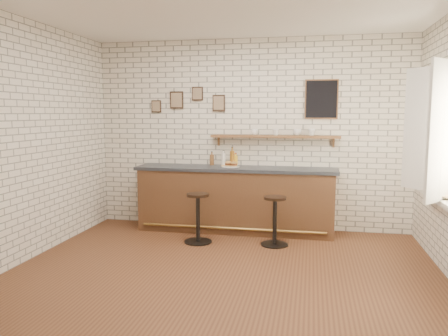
{
  "coord_description": "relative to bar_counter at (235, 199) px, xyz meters",
  "views": [
    {
      "loc": [
        0.96,
        -4.9,
        1.84
      ],
      "look_at": [
        -0.2,
        0.9,
        1.09
      ],
      "focal_mm": 35.0,
      "sensor_mm": 36.0,
      "label": 1
    }
  ],
  "objects": [
    {
      "name": "shelf_cup_c",
      "position": [
        0.93,
        0.2,
        1.04
      ],
      "size": [
        0.14,
        0.14,
        0.1
      ],
      "primitive_type": "imported",
      "rotation": [
        0.0,
        0.0,
        1.39
      ],
      "color": "white",
      "rests_on": "wall_shelf"
    },
    {
      "name": "casement_window",
      "position": [
        2.54,
        -1.4,
        1.14
      ],
      "size": [
        0.4,
        1.3,
        1.56
      ],
      "color": "white",
      "rests_on": "ground"
    },
    {
      "name": "potato_chips",
      "position": [
        -0.11,
        0.03,
        0.52
      ],
      "size": [
        0.24,
        0.18,
        0.0
      ],
      "color": "gold",
      "rests_on": "sandwich_plate"
    },
    {
      "name": "book_lower",
      "position": [
        2.56,
        -1.67,
        0.43
      ],
      "size": [
        0.26,
        0.29,
        0.02
      ],
      "primitive_type": "imported",
      "rotation": [
        0.0,
        0.0,
        0.39
      ],
      "color": "tan",
      "rests_on": "window_sill"
    },
    {
      "name": "bitters_bottle_white",
      "position": [
        -0.23,
        0.19,
        0.6
      ],
      "size": [
        0.06,
        0.06,
        0.25
      ],
      "color": "silver",
      "rests_on": "bar_counter"
    },
    {
      "name": "condiment_bottle_yellow",
      "position": [
        -0.03,
        0.19,
        0.59
      ],
      "size": [
        0.06,
        0.06,
        0.2
      ],
      "color": "yellow",
      "rests_on": "bar_counter"
    },
    {
      "name": "bitters_bottle_brown",
      "position": [
        -0.42,
        0.19,
        0.59
      ],
      "size": [
        0.07,
        0.07,
        0.22
      ],
      "color": "brown",
      "rests_on": "bar_counter"
    },
    {
      "name": "sandwich_plate",
      "position": [
        -0.08,
        0.03,
        0.51
      ],
      "size": [
        0.28,
        0.28,
        0.01
      ],
      "primitive_type": "cylinder",
      "color": "white",
      "rests_on": "bar_counter"
    },
    {
      "name": "bitters_bottle_amber",
      "position": [
        -0.08,
        0.19,
        0.63
      ],
      "size": [
        0.07,
        0.07,
        0.3
      ],
      "color": "#8E5716",
      "rests_on": "bar_counter"
    },
    {
      "name": "ciabatta_sandwich",
      "position": [
        -0.07,
        0.03,
        0.55
      ],
      "size": [
        0.23,
        0.16,
        0.07
      ],
      "color": "tan",
      "rests_on": "sandwich_plate"
    },
    {
      "name": "shelf_cup_d",
      "position": [
        1.15,
        0.2,
        1.05
      ],
      "size": [
        0.12,
        0.12,
        0.1
      ],
      "primitive_type": "imported",
      "rotation": [
        0.0,
        0.0,
        0.05
      ],
      "color": "white",
      "rests_on": "wall_shelf"
    },
    {
      "name": "bar_counter",
      "position": [
        0.0,
        0.0,
        0.0
      ],
      "size": [
        3.1,
        0.65,
        1.01
      ],
      "color": "brown",
      "rests_on": "ground"
    },
    {
      "name": "shelf_cup_b",
      "position": [
        0.6,
        0.2,
        1.04
      ],
      "size": [
        0.14,
        0.14,
        0.1
      ],
      "primitive_type": "imported",
      "rotation": [
        0.0,
        0.0,
        0.91
      ],
      "color": "white",
      "rests_on": "wall_shelf"
    },
    {
      "name": "book_upper",
      "position": [
        2.56,
        -1.63,
        0.45
      ],
      "size": [
        0.24,
        0.26,
        0.02
      ],
      "primitive_type": "imported",
      "rotation": [
        0.0,
        0.0,
        -0.47
      ],
      "color": "tan",
      "rests_on": "book_lower"
    },
    {
      "name": "bar_stool_right",
      "position": [
        0.67,
        -0.63,
        -0.14
      ],
      "size": [
        0.38,
        0.38,
        0.69
      ],
      "color": "black",
      "rests_on": "ground"
    },
    {
      "name": "bar_stool_left",
      "position": [
        -0.42,
        -0.72,
        -0.13
      ],
      "size": [
        0.4,
        0.4,
        0.71
      ],
      "color": "black",
      "rests_on": "ground"
    },
    {
      "name": "back_wall_decor",
      "position": [
        0.4,
        0.28,
        1.54
      ],
      "size": [
        2.96,
        0.02,
        0.56
      ],
      "color": "black",
      "rests_on": "ground"
    },
    {
      "name": "wall_shelf",
      "position": [
        0.58,
        0.2,
        0.97
      ],
      "size": [
        2.0,
        0.18,
        0.18
      ],
      "color": "brown",
      "rests_on": "ground"
    },
    {
      "name": "ground",
      "position": [
        0.18,
        -1.7,
        -0.51
      ],
      "size": [
        5.0,
        5.0,
        0.0
      ],
      "primitive_type": "plane",
      "color": "brown",
      "rests_on": "ground"
    },
    {
      "name": "window_sill",
      "position": [
        2.58,
        -1.4,
        0.39
      ],
      "size": [
        0.2,
        1.35,
        0.06
      ],
      "color": "white",
      "rests_on": "ground"
    },
    {
      "name": "shelf_cup_a",
      "position": [
        0.27,
        0.2,
        1.04
      ],
      "size": [
        0.16,
        0.16,
        0.09
      ],
      "primitive_type": "imported",
      "rotation": [
        0.0,
        0.0,
        0.67
      ],
      "color": "white",
      "rests_on": "wall_shelf"
    }
  ]
}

